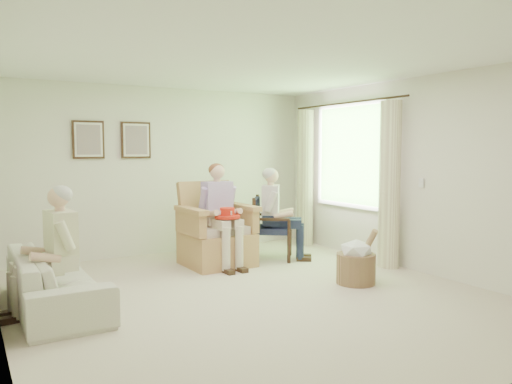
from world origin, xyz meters
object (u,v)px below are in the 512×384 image
(hatbox, at_px, (356,262))
(person_sofa, at_px, (58,243))
(wood_armchair, at_px, (270,225))
(sofa, at_px, (56,280))
(wicker_armchair, at_px, (216,239))
(person_wicker, at_px, (220,207))
(red_hat, at_px, (227,214))
(person_dark, at_px, (275,208))

(hatbox, bearing_deg, person_sofa, 167.90)
(wood_armchair, bearing_deg, sofa, 141.80)
(wicker_armchair, relative_size, hatbox, 1.69)
(hatbox, bearing_deg, person_wicker, 122.46)
(red_hat, bearing_deg, sofa, -166.55)
(person_dark, bearing_deg, hatbox, -138.97)
(wicker_armchair, distance_m, sofa, 2.45)
(person_wicker, distance_m, red_hat, 0.22)
(wood_armchair, height_order, sofa, wood_armchair)
(wood_armchair, height_order, person_sofa, person_sofa)
(wicker_armchair, xyz_separation_m, person_wicker, (0.00, -0.15, 0.47))
(sofa, bearing_deg, person_wicker, -71.87)
(sofa, distance_m, red_hat, 2.40)
(person_dark, height_order, red_hat, person_dark)
(wicker_armchair, distance_m, red_hat, 0.52)
(sofa, xyz_separation_m, hatbox, (3.32, -0.88, -0.02))
(person_dark, distance_m, person_sofa, 3.31)
(wood_armchair, relative_size, sofa, 0.46)
(wicker_armchair, bearing_deg, person_dark, -11.72)
(sofa, relative_size, person_wicker, 1.41)
(wood_armchair, height_order, person_wicker, person_wicker)
(person_wicker, relative_size, person_dark, 1.06)
(person_dark, height_order, hatbox, person_dark)
(wicker_armchair, distance_m, hatbox, 2.07)
(person_sofa, height_order, red_hat, person_sofa)
(person_sofa, bearing_deg, person_dark, 100.13)
(person_dark, height_order, person_sofa, person_dark)
(wicker_armchair, height_order, person_sofa, person_sofa)
(person_dark, relative_size, person_sofa, 1.07)
(wicker_armchair, height_order, wood_armchair, wicker_armchair)
(sofa, xyz_separation_m, person_sofa, (-0.00, -0.17, 0.42))
(sofa, height_order, red_hat, red_hat)
(wicker_armchair, distance_m, person_dark, 1.00)
(red_hat, bearing_deg, person_sofa, -162.52)
(wicker_armchair, height_order, red_hat, wicker_armchair)
(wicker_armchair, height_order, person_dark, person_dark)
(wood_armchair, xyz_separation_m, red_hat, (-0.89, -0.34, 0.26))
(person_dark, bearing_deg, person_sofa, 142.14)
(sofa, xyz_separation_m, person_dark, (3.18, 0.74, 0.49))
(person_sofa, relative_size, red_hat, 3.58)
(sofa, bearing_deg, person_dark, -76.98)
(wood_armchair, distance_m, person_dark, 0.32)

